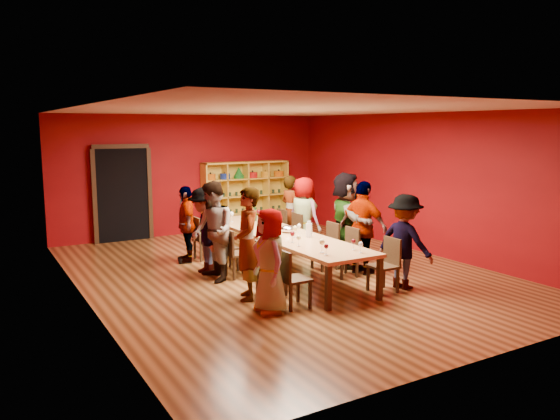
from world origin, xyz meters
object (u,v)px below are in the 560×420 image
object	(u,v)px
chair_person_left_0	(290,276)
person_right_0	(405,242)
chair_person_right_3	(293,232)
person_right_4	(291,212)
chair_person_left_3	(222,245)
person_left_2	(213,232)
person_left_4	(186,224)
person_left_0	(270,261)
person_right_2	(346,220)
chair_person_right_2	(328,243)
person_left_1	(247,244)
chair_person_right_0	(387,262)
tasting_table	(282,236)
person_right_3	(304,216)
person_right_1	(363,228)
person_left_3	(204,231)
chair_person_right_1	(347,249)
wine_bottle	(255,215)
chair_person_left_1	(267,265)
chair_person_left_4	(202,236)
spittoon_bowl	(288,229)
shelving_unit	(245,192)
chair_person_right_4	(278,227)
chair_person_left_2	(234,251)

from	to	relation	value
chair_person_left_0	person_right_0	world-z (taller)	person_right_0
chair_person_left_0	chair_person_right_3	bearing A→B (deg)	57.75
person_right_4	chair_person_left_3	bearing A→B (deg)	110.58
person_left_2	person_left_4	xyz separation A→B (m)	(0.09, 1.54, -0.11)
person_left_0	person_right_2	world-z (taller)	person_right_2
person_right_0	chair_person_left_3	bearing A→B (deg)	27.63
chair_person_right_2	chair_person_right_3	world-z (taller)	same
person_left_1	chair_person_right_0	size ratio (longest dim) A/B	2.00
tasting_table	person_right_3	world-z (taller)	person_right_3
person_right_1	person_left_3	bearing A→B (deg)	43.08
chair_person_right_1	wine_bottle	bearing A→B (deg)	107.98
chair_person_left_0	person_right_2	xyz separation A→B (m)	(2.23, 1.59, 0.43)
chair_person_left_1	chair_person_left_4	world-z (taller)	same
chair_person_left_1	chair_person_left_3	xyz separation A→B (m)	(0.00, 1.77, 0.00)
chair_person_right_2	chair_person_left_0	bearing A→B (deg)	-138.82
chair_person_right_0	person_right_3	size ratio (longest dim) A/B	0.54
chair_person_left_0	spittoon_bowl	xyz separation A→B (m)	(1.05, 1.80, 0.32)
shelving_unit	tasting_table	bearing A→B (deg)	-107.92
person_left_4	person_left_0	bearing A→B (deg)	14.96
person_left_0	chair_person_left_3	distance (m)	2.52
person_left_4	shelving_unit	bearing A→B (deg)	150.11
tasting_table	person_left_4	size ratio (longest dim) A/B	2.92
chair_person_left_0	wine_bottle	world-z (taller)	wine_bottle
chair_person_left_0	chair_person_right_1	bearing A→B (deg)	28.43
person_left_3	person_left_4	size ratio (longest dim) A/B	1.04
shelving_unit	chair_person_left_4	xyz separation A→B (m)	(-2.31, -2.62, -0.49)
tasting_table	chair_person_right_0	world-z (taller)	chair_person_right_0
person_right_2	chair_person_right_4	distance (m)	2.02
chair_person_left_3	person_right_3	world-z (taller)	person_right_3
person_left_2	person_right_4	distance (m)	3.02
shelving_unit	person_left_4	distance (m)	3.71
chair_person_right_4	person_right_4	size ratio (longest dim) A/B	0.54
person_right_4	chair_person_left_4	bearing A→B (deg)	86.13
person_right_2	tasting_table	bearing A→B (deg)	101.27
person_left_3	chair_person_right_3	xyz separation A→B (m)	(2.17, 0.40, -0.31)
chair_person_right_1	person_right_2	bearing A→B (deg)	56.27
person_right_4	person_left_0	bearing A→B (deg)	139.49
tasting_table	person_left_2	distance (m)	1.34
chair_person_left_1	person_left_3	distance (m)	1.83
chair_person_left_2	person_right_3	size ratio (longest dim) A/B	0.54
chair_person_right_1	spittoon_bowl	distance (m)	1.17
chair_person_left_2	person_left_2	distance (m)	0.56
person_right_0	chair_person_right_3	world-z (taller)	person_right_0
person_left_1	person_left_2	world-z (taller)	person_left_1
shelving_unit	chair_person_right_0	size ratio (longest dim) A/B	2.70
chair_person_left_3	chair_person_right_3	world-z (taller)	same
tasting_table	person_left_1	xyz separation A→B (m)	(-1.26, -1.06, 0.19)
person_left_0	person_left_4	distance (m)	3.47
person_right_0	person_right_2	xyz separation A→B (m)	(0.03, 1.67, 0.12)
person_left_2	person_left_0	bearing A→B (deg)	7.64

